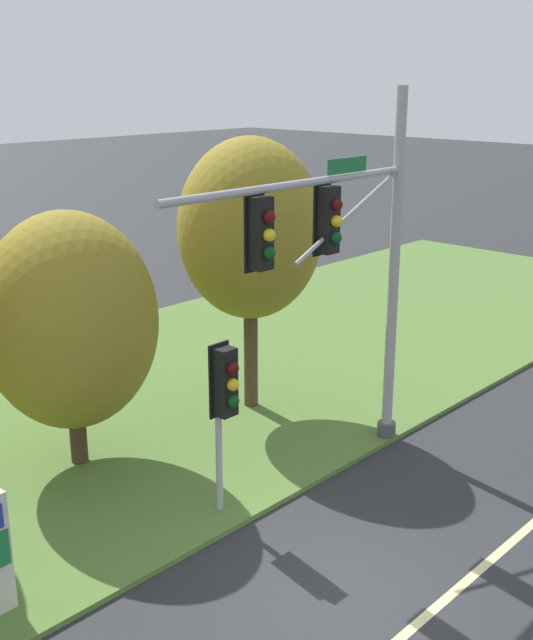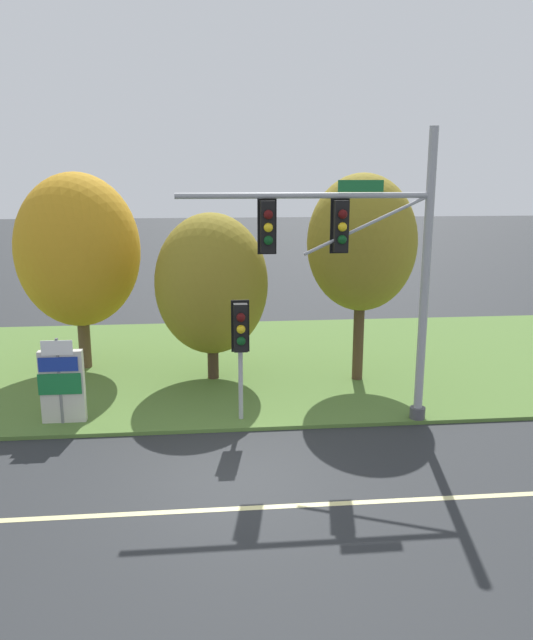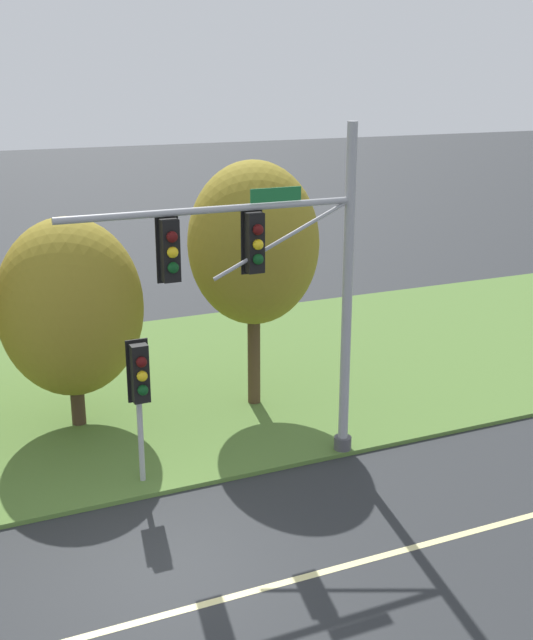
# 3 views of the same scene
# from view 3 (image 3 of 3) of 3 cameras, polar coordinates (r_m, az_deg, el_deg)

# --- Properties ---
(ground_plane) EXTENTS (160.00, 160.00, 0.00)m
(ground_plane) POSITION_cam_3_polar(r_m,az_deg,el_deg) (14.97, -6.88, -17.11)
(ground_plane) COLOR #282B2D
(lane_stripe) EXTENTS (36.00, 0.16, 0.01)m
(lane_stripe) POSITION_cam_3_polar(r_m,az_deg,el_deg) (14.04, -5.34, -19.70)
(lane_stripe) COLOR beige
(lane_stripe) RESTS_ON ground
(grass_verge) EXTENTS (48.00, 11.50, 0.10)m
(grass_verge) POSITION_cam_3_polar(r_m,az_deg,el_deg) (22.08, -13.22, -5.44)
(grass_verge) COLOR #517533
(grass_verge) RESTS_ON ground
(traffic_signal_mast) EXTENTS (6.32, 0.49, 7.35)m
(traffic_signal_mast) POSITION_cam_3_polar(r_m,az_deg,el_deg) (16.55, 0.88, 3.37)
(traffic_signal_mast) COLOR #9EA0A5
(traffic_signal_mast) RESTS_ON grass_verge
(pedestrian_signal_near_kerb) EXTENTS (0.46, 0.55, 3.17)m
(pedestrian_signal_near_kerb) POSITION_cam_3_polar(r_m,az_deg,el_deg) (16.47, -8.99, -4.36)
(pedestrian_signal_near_kerb) COLOR #9EA0A5
(pedestrian_signal_near_kerb) RESTS_ON grass_verge
(tree_left_of_mast) EXTENTS (3.43, 3.43, 5.13)m
(tree_left_of_mast) POSITION_cam_3_polar(r_m,az_deg,el_deg) (19.46, -13.76, 0.88)
(tree_left_of_mast) COLOR #423021
(tree_left_of_mast) RESTS_ON grass_verge
(tree_behind_signpost) EXTENTS (3.26, 3.26, 6.28)m
(tree_behind_signpost) POSITION_cam_3_polar(r_m,az_deg,el_deg) (19.88, -0.94, 5.42)
(tree_behind_signpost) COLOR #4C3823
(tree_behind_signpost) RESTS_ON grass_verge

